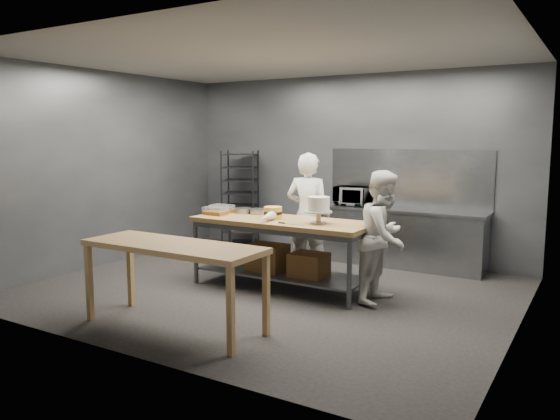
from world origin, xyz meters
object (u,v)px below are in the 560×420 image
object	(u,v)px
microwave	(352,196)
layer_cake	(273,213)
chef_right	(384,237)
work_table	(283,246)
chef_behind	(308,215)
frosted_cake_stand	(319,206)
speed_rack	(240,200)
near_counter	(173,252)

from	to	relation	value
microwave	layer_cake	xyz separation A→B (m)	(-0.25, -2.02, -0.05)
chef_right	microwave	xyz separation A→B (m)	(-1.24, 1.88, 0.25)
work_table	chef_right	bearing A→B (deg)	5.20
work_table	chef_right	xyz separation A→B (m)	(1.34, 0.12, 0.23)
microwave	layer_cake	world-z (taller)	microwave
chef_behind	frosted_cake_stand	bearing A→B (deg)	118.27
microwave	speed_rack	bearing A→B (deg)	-177.86
near_counter	layer_cake	size ratio (longest dim) A/B	8.36
work_table	chef_behind	xyz separation A→B (m)	(-0.02, 0.74, 0.32)
chef_behind	frosted_cake_stand	world-z (taller)	chef_behind
work_table	near_counter	size ratio (longest dim) A/B	1.20
work_table	near_counter	world-z (taller)	work_table
work_table	frosted_cake_stand	xyz separation A→B (m)	(0.56, -0.07, 0.57)
work_table	frosted_cake_stand	bearing A→B (deg)	-7.32
chef_behind	frosted_cake_stand	xyz separation A→B (m)	(0.58, -0.81, 0.25)
microwave	frosted_cake_stand	distance (m)	2.13
speed_rack	layer_cake	xyz separation A→B (m)	(1.89, -1.94, 0.14)
chef_right	microwave	distance (m)	2.27
chef_right	chef_behind	bearing A→B (deg)	68.68
layer_cake	work_table	bearing A→B (deg)	5.19
near_counter	chef_behind	xyz separation A→B (m)	(0.18, 2.63, 0.07)
chef_right	layer_cake	distance (m)	1.51
frosted_cake_stand	layer_cake	distance (m)	0.72
microwave	frosted_cake_stand	world-z (taller)	frosted_cake_stand
frosted_cake_stand	work_table	bearing A→B (deg)	172.68
layer_cake	microwave	bearing A→B (deg)	82.87
near_counter	work_table	bearing A→B (deg)	83.97
speed_rack	chef_behind	bearing A→B (deg)	-30.52
chef_right	near_counter	bearing A→B (deg)	145.43
chef_right	frosted_cake_stand	distance (m)	0.88
microwave	frosted_cake_stand	bearing A→B (deg)	-77.80
work_table	microwave	distance (m)	2.07
frosted_cake_stand	near_counter	bearing A→B (deg)	-112.59
chef_right	layer_cake	size ratio (longest dim) A/B	6.69
chef_behind	layer_cake	xyz separation A→B (m)	(-0.12, -0.75, 0.11)
chef_behind	microwave	xyz separation A→B (m)	(0.13, 1.27, 0.16)
near_counter	microwave	world-z (taller)	microwave
chef_behind	chef_right	distance (m)	1.50
microwave	work_table	bearing A→B (deg)	-93.06
work_table	speed_rack	size ratio (longest dim) A/B	1.37
work_table	chef_behind	size ratio (longest dim) A/B	1.35
frosted_cake_stand	layer_cake	bearing A→B (deg)	175.25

